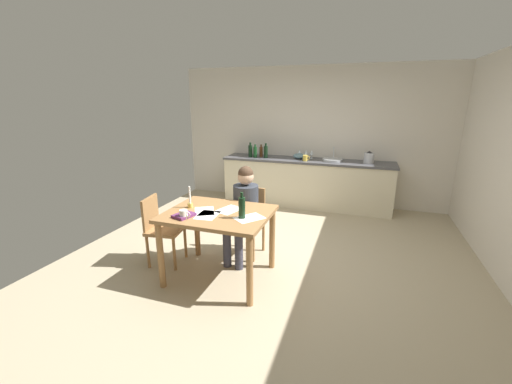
# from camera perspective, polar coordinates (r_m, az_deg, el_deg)

# --- Properties ---
(ground_plane) EXTENTS (5.20, 5.20, 0.04)m
(ground_plane) POSITION_cam_1_polar(r_m,az_deg,el_deg) (4.28, 3.20, -11.65)
(ground_plane) COLOR tan
(wall_back) EXTENTS (5.20, 0.12, 2.60)m
(wall_back) POSITION_cam_1_polar(r_m,az_deg,el_deg) (6.36, 9.86, 9.88)
(wall_back) COLOR silver
(wall_back) RESTS_ON ground
(kitchen_counter) EXTENTS (3.17, 0.64, 0.90)m
(kitchen_counter) POSITION_cam_1_polar(r_m,az_deg,el_deg) (6.17, 8.94, 1.69)
(kitchen_counter) COLOR beige
(kitchen_counter) RESTS_ON ground
(dining_table) EXTENTS (1.14, 0.91, 0.79)m
(dining_table) POSITION_cam_1_polar(r_m,az_deg,el_deg) (3.56, -6.73, -5.48)
(dining_table) COLOR #9E7042
(dining_table) RESTS_ON ground
(chair_at_table) EXTENTS (0.43, 0.43, 0.88)m
(chair_at_table) POSITION_cam_1_polar(r_m,az_deg,el_deg) (4.19, -1.35, -4.60)
(chair_at_table) COLOR #9E7042
(chair_at_table) RESTS_ON ground
(person_seated) EXTENTS (0.35, 0.61, 1.19)m
(person_seated) POSITION_cam_1_polar(r_m,az_deg,el_deg) (4.00, -2.23, -2.78)
(person_seated) COLOR #333842
(person_seated) RESTS_ON ground
(chair_side_empty) EXTENTS (0.46, 0.46, 0.85)m
(chair_side_empty) POSITION_cam_1_polar(r_m,az_deg,el_deg) (4.10, -16.73, -6.06)
(chair_side_empty) COLOR #9E7042
(chair_side_empty) RESTS_ON ground
(coffee_mug) EXTENTS (0.12, 0.08, 0.09)m
(coffee_mug) POSITION_cam_1_polar(r_m,az_deg,el_deg) (3.37, -12.85, -3.93)
(coffee_mug) COLOR white
(coffee_mug) RESTS_ON dining_table
(candlestick) EXTENTS (0.06, 0.06, 0.25)m
(candlestick) POSITION_cam_1_polar(r_m,az_deg,el_deg) (3.69, -11.76, -1.72)
(candlestick) COLOR gold
(candlestick) RESTS_ON dining_table
(book_magazine) EXTENTS (0.22, 0.25, 0.03)m
(book_magazine) POSITION_cam_1_polar(r_m,az_deg,el_deg) (3.44, -12.84, -4.11)
(book_magazine) COLOR #632C5C
(book_magazine) RESTS_ON dining_table
(paper_letter) EXTENTS (0.35, 0.36, 0.00)m
(paper_letter) POSITION_cam_1_polar(r_m,az_deg,el_deg) (3.32, -1.21, -4.69)
(paper_letter) COLOR white
(paper_letter) RESTS_ON dining_table
(paper_bill) EXTENTS (0.33, 0.36, 0.00)m
(paper_bill) POSITION_cam_1_polar(r_m,az_deg,el_deg) (3.56, -9.25, -3.40)
(paper_bill) COLOR white
(paper_bill) RESTS_ON dining_table
(paper_envelope) EXTENTS (0.29, 0.35, 0.00)m
(paper_envelope) POSITION_cam_1_polar(r_m,az_deg,el_deg) (3.57, -4.86, -3.20)
(paper_envelope) COLOR white
(paper_envelope) RESTS_ON dining_table
(paper_receipt) EXTENTS (0.24, 0.31, 0.00)m
(paper_receipt) POSITION_cam_1_polar(r_m,az_deg,el_deg) (3.44, -8.72, -4.13)
(paper_receipt) COLOR white
(paper_receipt) RESTS_ON dining_table
(wine_bottle_on_table) EXTENTS (0.07, 0.07, 0.28)m
(wine_bottle_on_table) POSITION_cam_1_polar(r_m,az_deg,el_deg) (3.28, -2.56, -2.75)
(wine_bottle_on_table) COLOR black
(wine_bottle_on_table) RESTS_ON dining_table
(sink_unit) EXTENTS (0.36, 0.36, 0.24)m
(sink_unit) POSITION_cam_1_polar(r_m,az_deg,el_deg) (6.01, 13.57, 5.66)
(sink_unit) COLOR #B2B7BC
(sink_unit) RESTS_ON kitchen_counter
(bottle_oil) EXTENTS (0.08, 0.08, 0.29)m
(bottle_oil) POSITION_cam_1_polar(r_m,az_deg,el_deg) (6.24, -1.02, 7.40)
(bottle_oil) COLOR black
(bottle_oil) RESTS_ON kitchen_counter
(bottle_vinegar) EXTENTS (0.07, 0.07, 0.25)m
(bottle_vinegar) POSITION_cam_1_polar(r_m,az_deg,el_deg) (6.21, -0.15, 7.22)
(bottle_vinegar) COLOR #194C23
(bottle_vinegar) RESTS_ON kitchen_counter
(bottle_wine_red) EXTENTS (0.07, 0.07, 0.24)m
(bottle_wine_red) POSITION_cam_1_polar(r_m,az_deg,el_deg) (6.28, 0.92, 7.28)
(bottle_wine_red) COLOR #593319
(bottle_wine_red) RESTS_ON kitchen_counter
(bottle_sauce) EXTENTS (0.08, 0.08, 0.28)m
(bottle_sauce) POSITION_cam_1_polar(r_m,az_deg,el_deg) (6.15, 1.76, 7.26)
(bottle_sauce) COLOR black
(bottle_sauce) RESTS_ON kitchen_counter
(mixing_bowl) EXTENTS (0.23, 0.23, 0.10)m
(mixing_bowl) POSITION_cam_1_polar(r_m,az_deg,el_deg) (6.13, 7.76, 6.43)
(mixing_bowl) COLOR #668C99
(mixing_bowl) RESTS_ON kitchen_counter
(stovetop_kettle) EXTENTS (0.18, 0.18, 0.22)m
(stovetop_kettle) POSITION_cam_1_polar(r_m,az_deg,el_deg) (5.97, 19.63, 5.84)
(stovetop_kettle) COLOR #B7BABF
(stovetop_kettle) RESTS_ON kitchen_counter
(wine_glass_near_sink) EXTENTS (0.07, 0.07, 0.15)m
(wine_glass_near_sink) POSITION_cam_1_polar(r_m,az_deg,el_deg) (6.19, 9.99, 6.96)
(wine_glass_near_sink) COLOR silver
(wine_glass_near_sink) RESTS_ON kitchen_counter
(wine_glass_by_kettle) EXTENTS (0.07, 0.07, 0.15)m
(wine_glass_by_kettle) POSITION_cam_1_polar(r_m,az_deg,el_deg) (6.20, 9.00, 7.04)
(wine_glass_by_kettle) COLOR silver
(wine_glass_by_kettle) RESTS_ON kitchen_counter
(wine_glass_back_left) EXTENTS (0.07, 0.07, 0.15)m
(wine_glass_back_left) POSITION_cam_1_polar(r_m,az_deg,el_deg) (6.23, 7.83, 7.12)
(wine_glass_back_left) COLOR silver
(wine_glass_back_left) RESTS_ON kitchen_counter
(teacup_on_counter) EXTENTS (0.13, 0.09, 0.11)m
(teacup_on_counter) POSITION_cam_1_polar(r_m,az_deg,el_deg) (5.92, 8.86, 6.05)
(teacup_on_counter) COLOR #F2CC4C
(teacup_on_counter) RESTS_ON kitchen_counter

